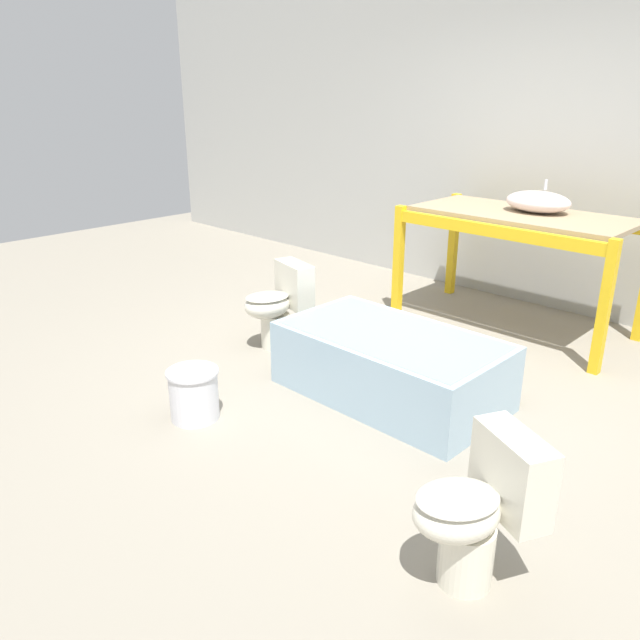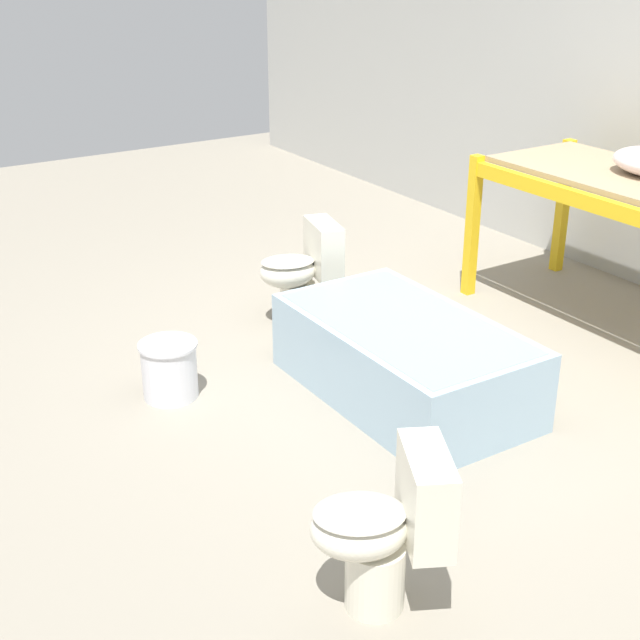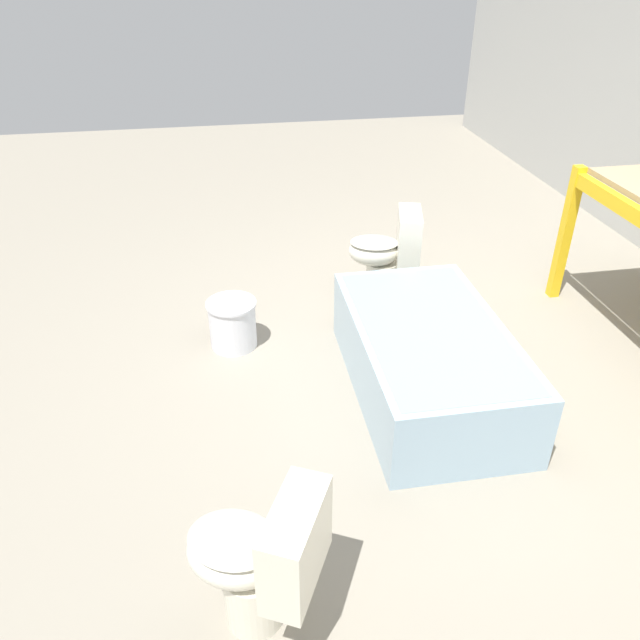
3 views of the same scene
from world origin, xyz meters
TOP-DOWN VIEW (x-y plane):
  - ground_plane at (0.00, 0.00)m, footprint 12.00×12.00m
  - shelving_rack at (0.16, 1.51)m, footprint 1.81×0.92m
  - bathtub_main at (0.21, -0.19)m, footprint 1.42×0.81m
  - toilet_near at (-0.92, -0.12)m, footprint 0.44×0.55m
  - toilet_far at (1.46, -1.24)m, footprint 0.51×0.58m
  - bucket_white at (-0.46, -1.24)m, footprint 0.31×0.31m

SIDE VIEW (x-z plane):
  - ground_plane at x=0.00m, z-range 0.00..0.00m
  - bucket_white at x=-0.46m, z-range 0.01..0.32m
  - bathtub_main at x=0.21m, z-range 0.03..0.46m
  - toilet_near at x=-0.92m, z-range 0.02..0.66m
  - toilet_far at x=1.46m, z-range 0.02..0.66m
  - shelving_rack at x=0.16m, z-range 0.34..1.30m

